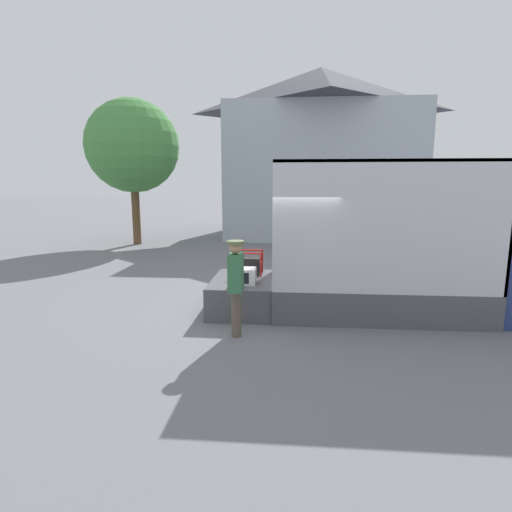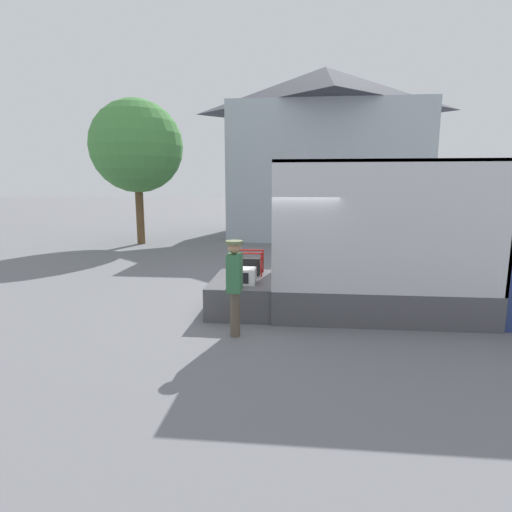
# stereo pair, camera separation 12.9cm
# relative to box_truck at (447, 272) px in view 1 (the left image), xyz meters

# --- Properties ---
(ground_plane) EXTENTS (160.00, 160.00, 0.00)m
(ground_plane) POSITION_rel_box_truck_xyz_m (-3.64, 0.00, -0.91)
(ground_plane) COLOR slate
(box_truck) EXTENTS (6.21, 2.13, 3.18)m
(box_truck) POSITION_rel_box_truck_xyz_m (0.00, 0.00, 0.00)
(box_truck) COLOR navy
(box_truck) RESTS_ON ground
(tailgate_deck) EXTENTS (1.36, 2.03, 0.68)m
(tailgate_deck) POSITION_rel_box_truck_xyz_m (-4.32, 0.00, -0.57)
(tailgate_deck) COLOR #4C4C51
(tailgate_deck) RESTS_ON ground
(microwave) EXTENTS (0.45, 0.41, 0.33)m
(microwave) POSITION_rel_box_truck_xyz_m (-4.23, -0.45, -0.06)
(microwave) COLOR white
(microwave) RESTS_ON tailgate_deck
(portable_generator) EXTENTS (0.58, 0.49, 0.55)m
(portable_generator) POSITION_rel_box_truck_xyz_m (-4.20, 0.47, -0.02)
(portable_generator) COLOR black
(portable_generator) RESTS_ON tailgate_deck
(worker_person) EXTENTS (0.32, 0.44, 1.76)m
(worker_person) POSITION_rel_box_truck_xyz_m (-4.26, -1.65, 0.17)
(worker_person) COLOR brown
(worker_person) RESTS_ON ground
(house_backdrop) EXTENTS (10.00, 8.36, 8.90)m
(house_backdrop) POSITION_rel_box_truck_xyz_m (-1.75, 14.27, 3.62)
(house_backdrop) COLOR #A8B2BC
(house_backdrop) RESTS_ON ground
(street_tree) EXTENTS (4.14, 4.14, 6.52)m
(street_tree) POSITION_rel_box_truck_xyz_m (-10.41, 9.48, 3.53)
(street_tree) COLOR brown
(street_tree) RESTS_ON ground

